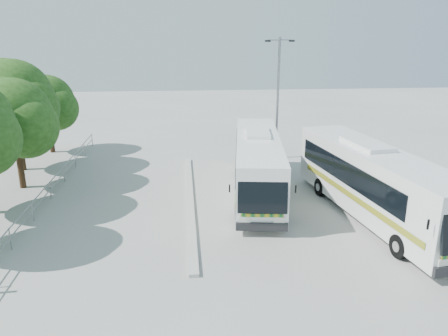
{
  "coord_description": "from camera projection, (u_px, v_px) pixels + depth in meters",
  "views": [
    {
      "loc": [
        -2.54,
        -20.54,
        8.87
      ],
      "look_at": [
        -0.31,
        3.0,
        1.52
      ],
      "focal_mm": 35.0,
      "sensor_mm": 36.0,
      "label": 1
    }
  ],
  "objects": [
    {
      "name": "kerb_divider",
      "position": [
        190.0,
        199.0,
        24.06
      ],
      "size": [
        0.4,
        16.0,
        0.15
      ],
      "primitive_type": "cube",
      "color": "#B2B2AD",
      "rests_on": "ground"
    },
    {
      "name": "railing",
      "position": [
        55.0,
        180.0,
        25.07
      ],
      "size": [
        0.06,
        22.0,
        1.0
      ],
      "color": "gray",
      "rests_on": "ground"
    },
    {
      "name": "coach_adjacent",
      "position": [
        375.0,
        182.0,
        21.32
      ],
      "size": [
        4.2,
        12.62,
        3.44
      ],
      "rotation": [
        0.0,
        0.0,
        0.14
      ],
      "color": "silver",
      "rests_on": "ground"
    },
    {
      "name": "coach_main",
      "position": [
        258.0,
        163.0,
        24.72
      ],
      "size": [
        3.88,
        11.92,
        3.25
      ],
      "rotation": [
        0.0,
        0.0,
        -0.13
      ],
      "color": "white",
      "rests_on": "ground"
    },
    {
      "name": "tree_far_d",
      "position": [
        15.0,
        98.0,
        28.13
      ],
      "size": [
        5.62,
        5.3,
        7.33
      ],
      "color": "#382314",
      "rests_on": "ground"
    },
    {
      "name": "tree_far_e",
      "position": [
        48.0,
        102.0,
        32.74
      ],
      "size": [
        4.54,
        4.28,
        5.92
      ],
      "color": "#382314",
      "rests_on": "ground"
    },
    {
      "name": "ground",
      "position": [
        236.0,
        213.0,
        22.39
      ],
      "size": [
        100.0,
        100.0,
        0.0
      ],
      "primitive_type": "plane",
      "color": "#A5A5A0",
      "rests_on": "ground"
    },
    {
      "name": "tree_far_c",
      "position": [
        15.0,
        117.0,
        24.88
      ],
      "size": [
        4.97,
        4.69,
        6.49
      ],
      "color": "#382314",
      "rests_on": "ground"
    },
    {
      "name": "lamppost",
      "position": [
        278.0,
        93.0,
        30.92
      ],
      "size": [
        2.1,
        0.4,
        8.6
      ],
      "rotation": [
        0.0,
        0.0,
        0.1
      ],
      "color": "gray",
      "rests_on": "ground"
    }
  ]
}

